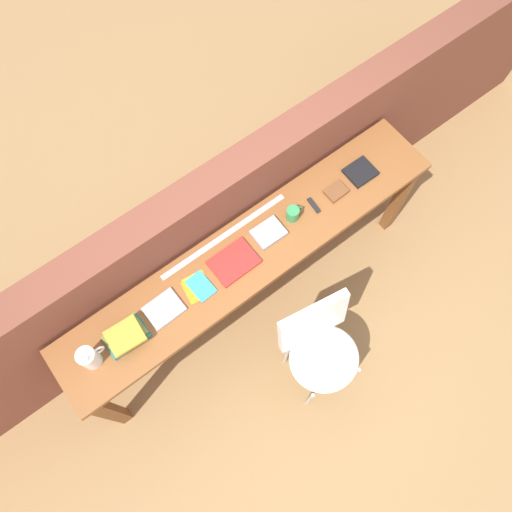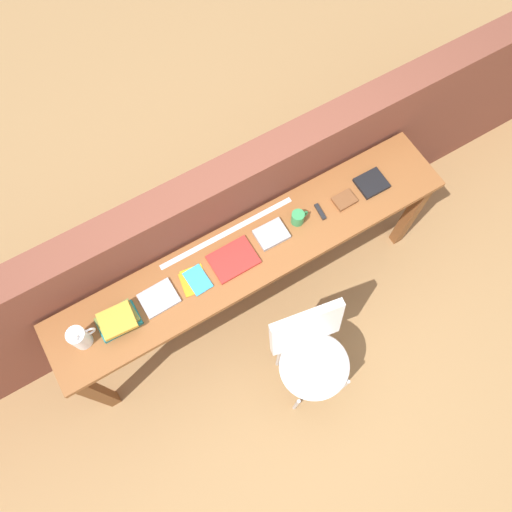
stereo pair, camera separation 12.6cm
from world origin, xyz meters
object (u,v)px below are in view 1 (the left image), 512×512
at_px(pitcher_white, 89,358).
at_px(leather_journal_brown, 336,191).
at_px(magazine_cycling, 164,309).
at_px(mug, 293,213).
at_px(book_repair_rightmost, 360,172).
at_px(book_stack_leftmost, 126,336).
at_px(multitool_folded, 314,205).
at_px(pamphlet_pile_colourful, 198,287).
at_px(chair_white_moulded, 320,346).
at_px(book_open_centre, 234,262).

xyz_separation_m(pitcher_white, leather_journal_brown, (1.69, -0.01, -0.07)).
height_order(magazine_cycling, mug, mug).
relative_size(leather_journal_brown, book_repair_rightmost, 0.75).
distance_m(book_stack_leftmost, leather_journal_brown, 1.48).
xyz_separation_m(mug, multitool_folded, (0.15, -0.02, -0.04)).
bearing_deg(magazine_cycling, book_repair_rightmost, -1.58).
bearing_deg(mug, pamphlet_pile_colourful, -178.17).
bearing_deg(magazine_cycling, chair_white_moulded, -46.94).
relative_size(chair_white_moulded, pamphlet_pile_colourful, 4.95).
relative_size(chair_white_moulded, magazine_cycling, 4.47).
bearing_deg(book_stack_leftmost, chair_white_moulded, -35.72).
distance_m(pamphlet_pile_colourful, book_open_centre, 0.25).
relative_size(book_stack_leftmost, magazine_cycling, 1.12).
height_order(magazine_cycling, pamphlet_pile_colourful, magazine_cycling).
relative_size(chair_white_moulded, leather_journal_brown, 6.86).
height_order(chair_white_moulded, pamphlet_pile_colourful, chair_white_moulded).
xyz_separation_m(pamphlet_pile_colourful, leather_journal_brown, (1.01, -0.01, 0.01)).
distance_m(mug, leather_journal_brown, 0.32).
relative_size(pitcher_white, magazine_cycling, 0.92).
bearing_deg(book_stack_leftmost, pitcher_white, 178.70).
bearing_deg(leather_journal_brown, book_open_centre, 178.43).
distance_m(magazine_cycling, pamphlet_pile_colourful, 0.22).
bearing_deg(leather_journal_brown, mug, 173.48).
height_order(book_stack_leftmost, book_repair_rightmost, book_stack_leftmost).
bearing_deg(book_repair_rightmost, book_stack_leftmost, -178.87).
xyz_separation_m(chair_white_moulded, leather_journal_brown, (0.60, 0.63, 0.37)).
bearing_deg(pitcher_white, leather_journal_brown, -0.25).
relative_size(book_open_centre, mug, 2.37).
bearing_deg(book_stack_leftmost, book_repair_rightmost, 0.31).
distance_m(magazine_cycling, multitool_folded, 1.07).
bearing_deg(multitool_folded, magazine_cycling, 179.73).
xyz_separation_m(chair_white_moulded, book_open_centre, (-0.16, 0.64, 0.36)).
bearing_deg(mug, multitool_folded, -7.69).
bearing_deg(book_stack_leftmost, book_open_centre, 0.30).
height_order(chair_white_moulded, book_repair_rightmost, book_repair_rightmost).
distance_m(pitcher_white, book_stack_leftmost, 0.21).
distance_m(mug, multitool_folded, 0.15).
xyz_separation_m(book_open_centre, book_repair_rightmost, (0.97, 0.01, 0.00)).
height_order(chair_white_moulded, book_stack_leftmost, book_stack_leftmost).
relative_size(pitcher_white, book_open_centre, 0.71).
xyz_separation_m(pitcher_white, multitool_folded, (1.52, 0.00, -0.07)).
height_order(pitcher_white, book_repair_rightmost, pitcher_white).
bearing_deg(pitcher_white, magazine_cycling, 0.97).
height_order(chair_white_moulded, magazine_cycling, magazine_cycling).
relative_size(magazine_cycling, mug, 1.81).
height_order(pitcher_white, multitool_folded, pitcher_white).
xyz_separation_m(magazine_cycling, multitool_folded, (1.07, -0.01, -0.00)).
xyz_separation_m(book_stack_leftmost, magazine_cycling, (0.25, 0.01, -0.03)).
height_order(book_open_centre, leather_journal_brown, leather_journal_brown).
xyz_separation_m(magazine_cycling, mug, (0.92, 0.01, 0.04)).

